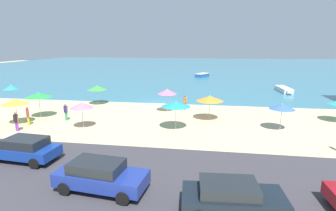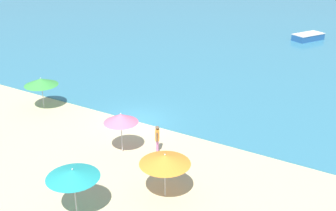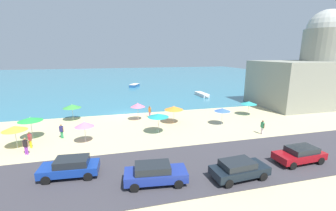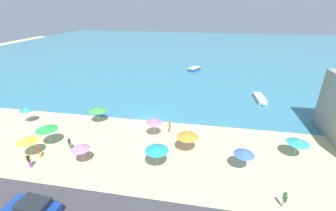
% 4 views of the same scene
% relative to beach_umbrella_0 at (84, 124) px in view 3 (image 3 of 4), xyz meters
% --- Properties ---
extents(ground_plane, '(160.00, 160.00, 0.00)m').
position_rel_beach_umbrella_0_xyz_m(ground_plane, '(4.69, 10.40, -2.00)').
color(ground_plane, '#CEBE8D').
extents(sea, '(150.00, 110.00, 0.05)m').
position_rel_beach_umbrella_0_xyz_m(sea, '(4.69, 65.40, -1.97)').
color(sea, teal).
rests_on(sea, ground_plane).
extents(coastal_road, '(80.00, 8.00, 0.06)m').
position_rel_beach_umbrella_0_xyz_m(coastal_road, '(4.69, -7.60, -1.97)').
color(coastal_road, '#3B383E').
rests_on(coastal_road, ground_plane).
extents(beach_umbrella_0, '(1.96, 1.96, 2.32)m').
position_rel_beach_umbrella_0_xyz_m(beach_umbrella_0, '(0.00, 0.00, 0.00)').
color(beach_umbrella_0, '#B2B2B7').
rests_on(beach_umbrella_0, ground_plane).
extents(beach_umbrella_1, '(2.43, 2.43, 2.42)m').
position_rel_beach_umbrella_0_xyz_m(beach_umbrella_1, '(7.92, 0.87, 0.16)').
color(beach_umbrella_1, '#B2B2B7').
rests_on(beach_umbrella_1, ground_plane).
extents(beach_umbrella_3, '(2.49, 2.49, 2.37)m').
position_rel_beach_umbrella_0_xyz_m(beach_umbrella_3, '(10.72, 4.15, 0.07)').
color(beach_umbrella_3, '#B2B2B7').
rests_on(beach_umbrella_3, ground_plane).
extents(beach_umbrella_4, '(2.35, 2.35, 2.15)m').
position_rel_beach_umbrella_0_xyz_m(beach_umbrella_4, '(22.66, 5.24, -0.12)').
color(beach_umbrella_4, '#B2B2B7').
rests_on(beach_umbrella_4, ground_plane).
extents(beach_umbrella_5, '(2.06, 2.06, 2.26)m').
position_rel_beach_umbrella_0_xyz_m(beach_umbrella_5, '(16.58, 1.95, -0.00)').
color(beach_umbrella_5, '#B2B2B7').
rests_on(beach_umbrella_5, ground_plane).
extents(beach_umbrella_6, '(2.02, 2.02, 2.50)m').
position_rel_beach_umbrella_0_xyz_m(beach_umbrella_6, '(6.29, 6.59, 0.17)').
color(beach_umbrella_6, '#B2B2B7').
rests_on(beach_umbrella_6, ground_plane).
extents(beach_umbrella_7, '(2.39, 2.39, 2.34)m').
position_rel_beach_umbrella_0_xyz_m(beach_umbrella_7, '(-2.44, 8.81, 0.03)').
color(beach_umbrella_7, '#B2B2B7').
rests_on(beach_umbrella_7, ground_plane).
extents(beach_umbrella_8, '(2.22, 2.22, 2.35)m').
position_rel_beach_umbrella_0_xyz_m(beach_umbrella_8, '(-6.38, 0.20, 0.05)').
color(beach_umbrella_8, '#B2B2B7').
rests_on(beach_umbrella_8, ground_plane).
extents(beach_umbrella_9, '(2.45, 2.45, 2.50)m').
position_rel_beach_umbrella_0_xyz_m(beach_umbrella_9, '(-5.66, 2.49, 0.24)').
color(beach_umbrella_9, '#B2B2B7').
rests_on(beach_umbrella_9, ground_plane).
extents(bather_0, '(0.52, 0.36, 1.62)m').
position_rel_beach_umbrella_0_xyz_m(bather_0, '(-2.62, 1.92, -1.09)').
color(bather_0, '#34965E').
rests_on(bather_0, ground_plane).
extents(bather_1, '(0.40, 0.45, 1.66)m').
position_rel_beach_umbrella_0_xyz_m(bather_1, '(-5.11, -0.05, -1.07)').
color(bather_1, yellow).
rests_on(bather_1, ground_plane).
extents(bather_2, '(0.26, 0.57, 1.64)m').
position_rel_beach_umbrella_0_xyz_m(bather_2, '(19.40, -2.40, -1.08)').
color(bather_2, white).
rests_on(bather_2, ground_plane).
extents(bather_3, '(0.55, 0.31, 1.65)m').
position_rel_beach_umbrella_0_xyz_m(bather_3, '(-4.99, -1.64, -1.07)').
color(bather_3, purple).
rests_on(bather_3, ground_plane).
extents(bather_4, '(0.36, 0.51, 1.70)m').
position_rel_beach_umbrella_0_xyz_m(bather_4, '(8.09, 7.61, -1.04)').
color(bather_4, '#CF6EAB').
rests_on(bather_4, ground_plane).
extents(parked_car_0, '(4.34, 2.16, 1.39)m').
position_rel_beach_umbrella_0_xyz_m(parked_car_0, '(11.62, -10.15, -1.19)').
color(parked_car_0, black).
rests_on(parked_car_0, coastal_road).
extents(parked_car_1, '(4.56, 2.29, 1.48)m').
position_rel_beach_umbrella_0_xyz_m(parked_car_1, '(5.51, -9.28, -1.15)').
color(parked_car_1, navy).
rests_on(parked_car_1, coastal_road).
extents(parked_car_3, '(4.31, 2.16, 1.44)m').
position_rel_beach_umbrella_0_xyz_m(parked_car_3, '(-0.42, -6.77, -1.17)').
color(parked_car_3, navy).
rests_on(parked_car_3, coastal_road).
extents(parked_car_4, '(4.29, 2.01, 1.36)m').
position_rel_beach_umbrella_0_xyz_m(parked_car_4, '(17.96, -9.21, -1.20)').
color(parked_car_4, maroon).
rests_on(parked_car_4, coastal_road).
extents(skiff_nearshore, '(3.26, 4.17, 0.76)m').
position_rel_beach_umbrella_0_xyz_m(skiff_nearshore, '(9.21, 38.31, -1.56)').
color(skiff_nearshore, '#265894').
rests_on(skiff_nearshore, sea).
extents(skiff_offshore, '(1.70, 5.03, 0.68)m').
position_rel_beach_umbrella_0_xyz_m(skiff_offshore, '(21.86, 21.02, -1.60)').
color(skiff_offshore, silver).
rests_on(skiff_offshore, sea).
extents(harbor_fortress, '(15.13, 11.06, 16.34)m').
position_rel_beach_umbrella_0_xyz_m(harbor_fortress, '(36.95, 9.00, 3.84)').
color(harbor_fortress, gray).
rests_on(harbor_fortress, ground_plane).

